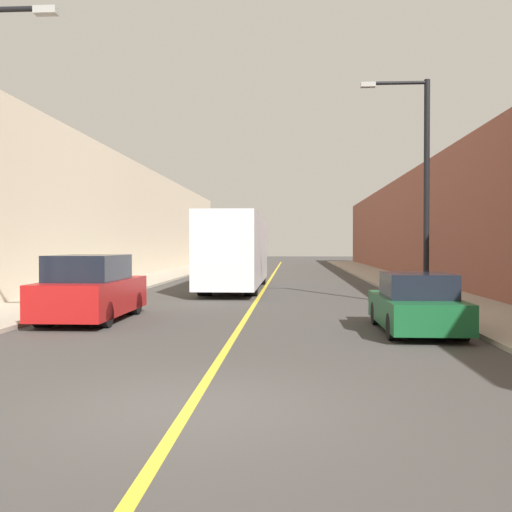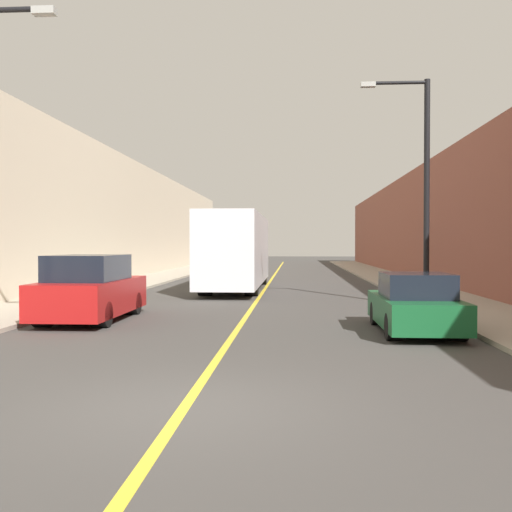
{
  "view_description": "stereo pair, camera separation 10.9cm",
  "coord_description": "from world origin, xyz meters",
  "px_view_note": "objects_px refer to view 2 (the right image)",
  "views": [
    {
      "loc": [
        1.36,
        -7.77,
        2.16
      ],
      "look_at": [
        0.07,
        13.52,
        1.75
      ],
      "focal_mm": 42.0,
      "sensor_mm": 36.0,
      "label": 1
    },
    {
      "loc": [
        1.47,
        -7.76,
        2.16
      ],
      "look_at": [
        0.07,
        13.52,
        1.75
      ],
      "focal_mm": 42.0,
      "sensor_mm": 36.0,
      "label": 2
    }
  ],
  "objects_px": {
    "street_lamp_right": "(421,177)",
    "bus": "(237,250)",
    "parked_suv_left": "(91,290)",
    "car_right_near": "(415,306)"
  },
  "relations": [
    {
      "from": "street_lamp_right",
      "to": "bus",
      "type": "bearing_deg",
      "value": 132.84
    },
    {
      "from": "parked_suv_left",
      "to": "car_right_near",
      "type": "relative_size",
      "value": 1.13
    },
    {
      "from": "bus",
      "to": "parked_suv_left",
      "type": "relative_size",
      "value": 2.44
    },
    {
      "from": "bus",
      "to": "car_right_near",
      "type": "distance_m",
      "value": 14.91
    },
    {
      "from": "bus",
      "to": "car_right_near",
      "type": "height_order",
      "value": "bus"
    },
    {
      "from": "parked_suv_left",
      "to": "car_right_near",
      "type": "bearing_deg",
      "value": -11.39
    },
    {
      "from": "bus",
      "to": "street_lamp_right",
      "type": "bearing_deg",
      "value": -47.16
    },
    {
      "from": "parked_suv_left",
      "to": "street_lamp_right",
      "type": "xyz_separation_m",
      "value": [
        10.12,
        4.27,
        3.6
      ]
    },
    {
      "from": "parked_suv_left",
      "to": "street_lamp_right",
      "type": "distance_m",
      "value": 11.56
    },
    {
      "from": "bus",
      "to": "street_lamp_right",
      "type": "height_order",
      "value": "street_lamp_right"
    }
  ]
}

